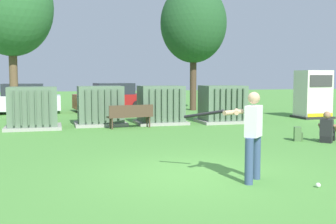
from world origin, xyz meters
name	(u,v)px	position (x,y,z in m)	size (l,w,h in m)	color
ground_plane	(196,174)	(0.00, 0.00, 0.00)	(96.00, 96.00, 0.00)	#51933D
transformer_west	(33,108)	(-3.63, 8.74, 0.79)	(2.10, 1.70, 1.62)	#9E9B93
transformer_mid_west	(100,106)	(-1.00, 9.24, 0.79)	(2.10, 1.70, 1.62)	#9E9B93
transformer_mid_east	(161,105)	(1.54, 9.08, 0.79)	(2.10, 1.70, 1.62)	#9E9B93
transformer_east	(223,105)	(4.26, 8.83, 0.79)	(2.10, 1.70, 1.62)	#9E9B93
generator_enclosure	(313,95)	(9.23, 9.49, 1.14)	(1.60, 1.40, 2.30)	#262626
park_bench	(131,115)	(0.03, 7.92, 0.54)	(1.84, 0.68, 0.92)	#4C3828
batter	(250,132)	(0.81, -0.84, 0.98)	(1.34, 1.30, 1.74)	#384C75
sports_ball	(318,185)	(1.81, -1.59, 0.04)	(0.09, 0.09, 0.09)	white
seated_spectator	(327,130)	(5.27, 2.91, 0.38)	(0.76, 0.72, 0.96)	black
backpack	(298,134)	(4.54, 3.38, 0.21)	(0.35, 0.37, 0.44)	#4C723F
tree_left	(11,7)	(-4.84, 14.92, 5.52)	(4.21, 4.21, 8.04)	brown
tree_center_left	(193,24)	(5.12, 15.40, 5.07)	(3.87, 3.87, 7.39)	#4C3828
parked_car_leftmost	(21,100)	(-4.56, 15.73, 0.75)	(4.20, 1.92, 1.62)	silver
parked_car_left_of_center	(112,98)	(0.40, 15.99, 0.75)	(4.40, 2.36, 1.62)	maroon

